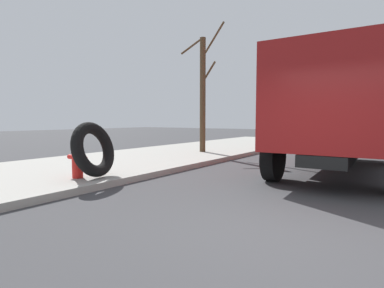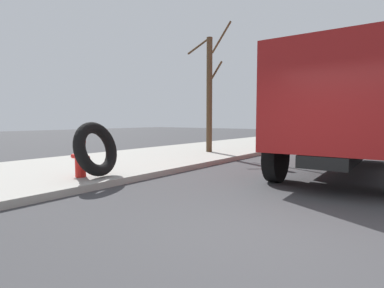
{
  "view_description": "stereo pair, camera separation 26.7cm",
  "coord_description": "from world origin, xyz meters",
  "px_view_note": "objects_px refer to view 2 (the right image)",
  "views": [
    {
      "loc": [
        -3.63,
        -1.14,
        1.46
      ],
      "look_at": [
        1.48,
        2.44,
        0.96
      ],
      "focal_mm": 28.71,
      "sensor_mm": 36.0,
      "label": 1
    },
    {
      "loc": [
        -3.48,
        -1.35,
        1.46
      ],
      "look_at": [
        1.48,
        2.44,
        0.96
      ],
      "focal_mm": 28.71,
      "sensor_mm": 36.0,
      "label": 2
    }
  ],
  "objects_px": {
    "fire_hydrant": "(80,155)",
    "loose_tire": "(96,149)",
    "bare_tree": "(210,91)",
    "dump_truck_red": "(351,114)"
  },
  "relations": [
    {
      "from": "fire_hydrant",
      "to": "loose_tire",
      "type": "distance_m",
      "value": 0.39
    },
    {
      "from": "loose_tire",
      "to": "bare_tree",
      "type": "bearing_deg",
      "value": 9.99
    },
    {
      "from": "fire_hydrant",
      "to": "dump_truck_red",
      "type": "relative_size",
      "value": 0.13
    },
    {
      "from": "fire_hydrant",
      "to": "bare_tree",
      "type": "xyz_separation_m",
      "value": [
        6.38,
        0.8,
        1.96
      ]
    },
    {
      "from": "fire_hydrant",
      "to": "loose_tire",
      "type": "bearing_deg",
      "value": -52.33
    },
    {
      "from": "fire_hydrant",
      "to": "dump_truck_red",
      "type": "distance_m",
      "value": 6.92
    },
    {
      "from": "loose_tire",
      "to": "dump_truck_red",
      "type": "bearing_deg",
      "value": -41.68
    },
    {
      "from": "fire_hydrant",
      "to": "dump_truck_red",
      "type": "height_order",
      "value": "dump_truck_red"
    },
    {
      "from": "loose_tire",
      "to": "fire_hydrant",
      "type": "bearing_deg",
      "value": 127.67
    },
    {
      "from": "dump_truck_red",
      "to": "bare_tree",
      "type": "distance_m",
      "value": 5.65
    }
  ]
}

